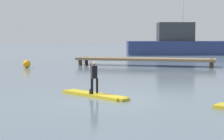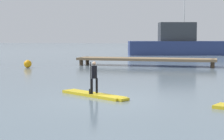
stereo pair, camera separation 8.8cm
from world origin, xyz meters
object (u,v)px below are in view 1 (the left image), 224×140
at_px(fishing_boat_white_large, 180,44).
at_px(paddler_child_solo, 94,76).
at_px(paddleboard_near, 95,95).
at_px(mooring_buoy_near, 27,64).

bearing_deg(fishing_boat_white_large, paddler_child_solo, -90.51).
xyz_separation_m(paddleboard_near, fishing_boat_white_large, (0.30, 33.74, 1.23)).
relative_size(fishing_boat_white_large, mooring_buoy_near, 25.18).
bearing_deg(paddler_child_solo, mooring_buoy_near, 127.21).
height_order(paddleboard_near, mooring_buoy_near, mooring_buoy_near).
xyz_separation_m(paddleboard_near, mooring_buoy_near, (-8.38, 11.01, 0.22)).
distance_m(paddleboard_near, paddler_child_solo, 0.70).
bearing_deg(fishing_boat_white_large, mooring_buoy_near, -110.89).
distance_m(fishing_boat_white_large, mooring_buoy_near, 24.35).
xyz_separation_m(fishing_boat_white_large, mooring_buoy_near, (-8.67, -22.73, -1.01)).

